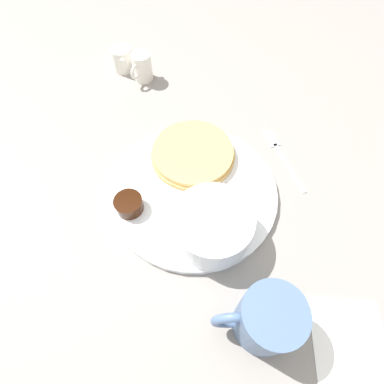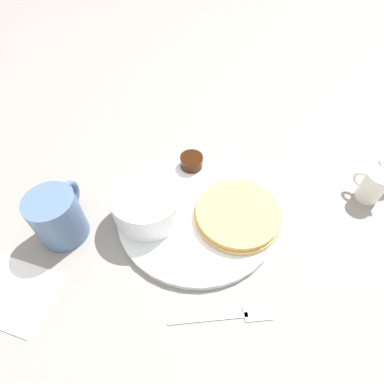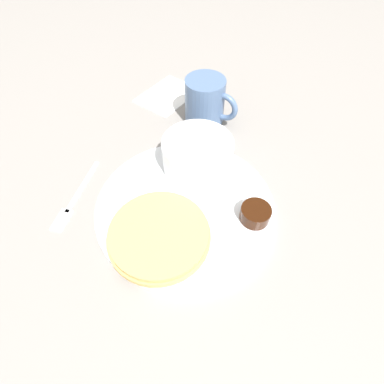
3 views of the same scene
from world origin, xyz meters
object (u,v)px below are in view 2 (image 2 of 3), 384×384
Objects in this scene: plate at (197,212)px; bowl at (147,203)px; fork at (233,316)px; coffee_mug at (58,216)px; creamer_pitcher_near at (373,186)px.

plate is 0.09m from bowl.
plate is 0.19m from fork.
coffee_mug is (0.20, 0.11, 0.04)m from plate.
creamer_pitcher_near is 0.35m from fork.
bowl reaches higher than creamer_pitcher_near.
plate is at bearing -154.96° from bowl.
plate is at bearing 26.45° from creamer_pitcher_near.
plate is 0.32m from creamer_pitcher_near.
creamer_pitcher_near is at bearing -152.45° from coffee_mug.
coffee_mug is at bearing -7.72° from fork.
creamer_pitcher_near is at bearing -153.85° from bowl.
bowl is at bearing 26.15° from creamer_pitcher_near.
coffee_mug is at bearing 31.53° from bowl.
coffee_mug reaches higher than creamer_pitcher_near.
creamer_pitcher_near reaches higher than plate.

